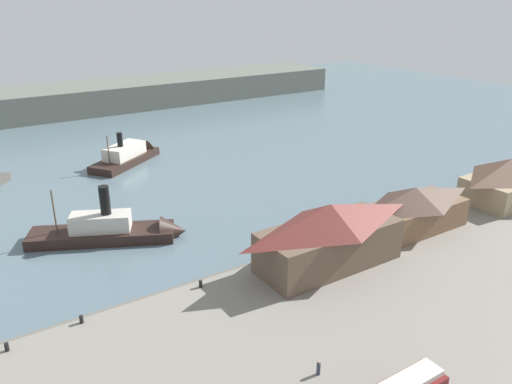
% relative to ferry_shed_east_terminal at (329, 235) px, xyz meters
% --- Properties ---
extents(ground_plane, '(320.00, 320.00, 0.00)m').
position_rel_ferry_shed_east_terminal_xyz_m(ground_plane, '(0.62, 9.59, -5.59)').
color(ground_plane, slate).
extents(quay_promenade, '(110.00, 36.00, 1.20)m').
position_rel_ferry_shed_east_terminal_xyz_m(quay_promenade, '(0.62, -12.41, -4.99)').
color(quay_promenade, gray).
rests_on(quay_promenade, ground).
extents(seawall_edge, '(110.00, 0.80, 1.00)m').
position_rel_ferry_shed_east_terminal_xyz_m(seawall_edge, '(0.62, 5.99, -5.09)').
color(seawall_edge, '#666159').
rests_on(seawall_edge, ground).
extents(ferry_shed_east_terminal, '(19.59, 8.22, 8.64)m').
position_rel_ferry_shed_east_terminal_xyz_m(ferry_shed_east_terminal, '(0.00, 0.00, 0.00)').
color(ferry_shed_east_terminal, brown).
rests_on(ferry_shed_east_terminal, quay_promenade).
extents(ferry_shed_central_terminal, '(17.33, 7.58, 6.78)m').
position_rel_ferry_shed_east_terminal_xyz_m(ferry_shed_central_terminal, '(17.87, 1.39, -0.95)').
color(ferry_shed_central_terminal, brown).
rests_on(ferry_shed_central_terminal, quay_promenade).
extents(ferry_shed_customs_shed, '(15.43, 9.59, 7.54)m').
position_rel_ferry_shed_east_terminal_xyz_m(ferry_shed_customs_shed, '(40.75, 0.50, -0.56)').
color(ferry_shed_customs_shed, '#998466').
rests_on(ferry_shed_customs_shed, quay_promenade).
extents(pedestrian_walking_west, '(0.38, 0.38, 1.54)m').
position_rel_ferry_shed_east_terminal_xyz_m(pedestrian_walking_west, '(-14.53, -15.60, -3.69)').
color(pedestrian_walking_west, '#33384C').
rests_on(pedestrian_walking_west, quay_promenade).
extents(mooring_post_center_west, '(0.44, 0.44, 0.90)m').
position_rel_ferry_shed_east_terminal_xyz_m(mooring_post_center_west, '(-16.77, 4.18, -3.94)').
color(mooring_post_center_west, black).
rests_on(mooring_post_center_west, quay_promenade).
extents(mooring_post_west, '(0.44, 0.44, 0.90)m').
position_rel_ferry_shed_east_terminal_xyz_m(mooring_post_west, '(-31.03, 4.77, -3.94)').
color(mooring_post_west, black).
rests_on(mooring_post_west, quay_promenade).
extents(mooring_post_east, '(0.44, 0.44, 0.90)m').
position_rel_ferry_shed_east_terminal_xyz_m(mooring_post_east, '(-38.61, 4.15, -3.94)').
color(mooring_post_east, black).
rests_on(mooring_post_east, quay_promenade).
extents(ferry_near_quay, '(19.35, 16.03, 9.59)m').
position_rel_ferry_shed_east_terminal_xyz_m(ferry_near_quay, '(-4.70, 61.20, -4.08)').
color(ferry_near_quay, black).
rests_on(ferry_near_quay, ground).
extents(ferry_approaching_east, '(23.17, 14.88, 10.28)m').
position_rel_ferry_shed_east_terminal_xyz_m(ferry_approaching_east, '(-19.90, 24.73, -4.13)').
color(ferry_approaching_east, black).
rests_on(ferry_approaching_east, ground).
extents(far_headland, '(180.00, 24.00, 8.00)m').
position_rel_ferry_shed_east_terminal_xyz_m(far_headland, '(0.62, 119.59, -1.59)').
color(far_headland, '#60665B').
rests_on(far_headland, ground).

